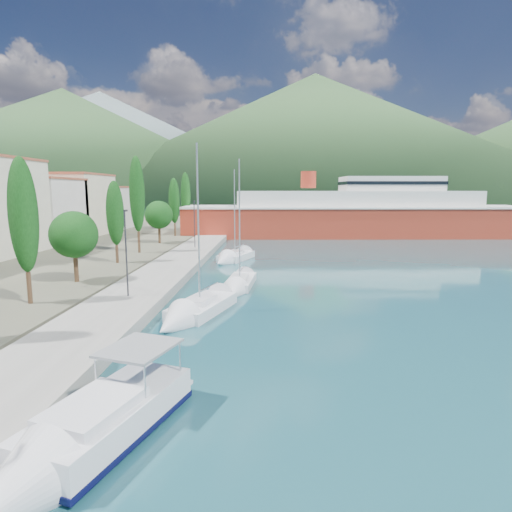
{
  "coord_description": "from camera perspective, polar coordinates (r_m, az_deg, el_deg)",
  "views": [
    {
      "loc": [
        1.18,
        -16.46,
        8.18
      ],
      "look_at": [
        0.0,
        14.0,
        3.5
      ],
      "focal_mm": 30.0,
      "sensor_mm": 36.0,
      "label": 1
    }
  ],
  "objects": [
    {
      "name": "town_buildings",
      "position": [
        62.89,
        -29.76,
        5.21
      ],
      "size": [
        9.2,
        69.2,
        11.3
      ],
      "color": "beige",
      "rests_on": "land_strip"
    },
    {
      "name": "lamp_posts",
      "position": [
        33.03,
        -15.75,
        1.28
      ],
      "size": [
        0.15,
        46.86,
        6.06
      ],
      "color": "#2D2D33",
      "rests_on": "quay"
    },
    {
      "name": "tree_row",
      "position": [
        51.16,
        -16.32,
        5.83
      ],
      "size": [
        3.96,
        61.86,
        11.57
      ],
      "color": "#47301E",
      "rests_on": "land_strip"
    },
    {
      "name": "ground",
      "position": [
        136.71,
        1.72,
        5.3
      ],
      "size": [
        1400.0,
        1400.0,
        0.0
      ],
      "primitive_type": "plane",
      "color": "#1B4C55"
    },
    {
      "name": "hills_far",
      "position": [
        653.56,
        14.82,
        14.53
      ],
      "size": [
        1480.0,
        900.0,
        180.0
      ],
      "color": "slate",
      "rests_on": "ground"
    },
    {
      "name": "sailboat_near",
      "position": [
        27.75,
        -9.05,
        -7.83
      ],
      "size": [
        4.94,
        8.83,
        12.16
      ],
      "color": "silver",
      "rests_on": "ground"
    },
    {
      "name": "hills_near",
      "position": [
        402.93,
        16.64,
        14.22
      ],
      "size": [
        1010.0,
        520.0,
        115.0
      ],
      "color": "#30522B",
      "rests_on": "ground"
    },
    {
      "name": "quay",
      "position": [
        44.35,
        -11.09,
        -1.54
      ],
      "size": [
        5.0,
        88.0,
        0.8
      ],
      "primitive_type": "cube",
      "color": "gray",
      "rests_on": "ground"
    },
    {
      "name": "motor_cruiser",
      "position": [
        15.11,
        -22.66,
        -22.38
      ],
      "size": [
        5.12,
        9.22,
        3.27
      ],
      "color": "black",
      "rests_on": "ground"
    },
    {
      "name": "ferry",
      "position": [
        79.72,
        13.16,
        5.29
      ],
      "size": [
        61.9,
        15.99,
        12.18
      ],
      "color": "#A8301D",
      "rests_on": "ground"
    },
    {
      "name": "sailboat_far",
      "position": [
        49.45,
        -3.56,
        -0.43
      ],
      "size": [
        4.97,
        8.25,
        11.56
      ],
      "color": "silver",
      "rests_on": "ground"
    },
    {
      "name": "sailboat_mid",
      "position": [
        35.31,
        -2.56,
        -4.2
      ],
      "size": [
        2.72,
        8.19,
        11.59
      ],
      "color": "silver",
      "rests_on": "ground"
    }
  ]
}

